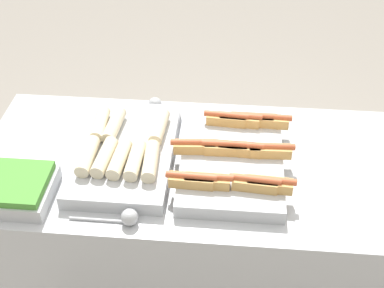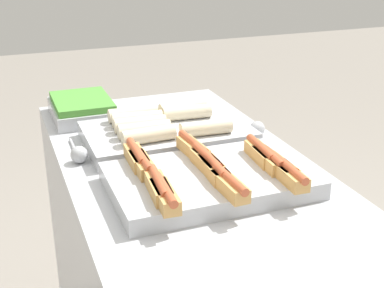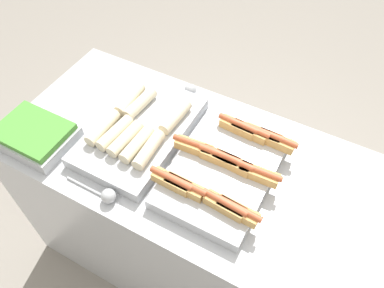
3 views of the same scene
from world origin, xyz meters
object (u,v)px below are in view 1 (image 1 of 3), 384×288
serving_spoon_near (126,217)px  serving_spoon_far (153,104)px  tray_side_front (6,188)px  tray_hotdogs (233,156)px  tray_wraps (125,151)px

serving_spoon_near → serving_spoon_far: 0.60m
serving_spoon_near → tray_side_front: bearing=168.4°
tray_hotdogs → tray_wraps: size_ratio=1.01×
tray_wraps → serving_spoon_near: tray_wraps is taller
tray_side_front → serving_spoon_far: size_ratio=1.45×
tray_hotdogs → serving_spoon_far: bearing=136.8°
serving_spoon_near → serving_spoon_far: same height
tray_hotdogs → tray_side_front: size_ratio=1.85×
serving_spoon_near → serving_spoon_far: bearing=90.6°
tray_hotdogs → tray_side_front: tray_hotdogs is taller
tray_hotdogs → serving_spoon_far: 0.44m
tray_side_front → serving_spoon_far: 0.65m
tray_hotdogs → tray_wraps: (-0.37, -0.01, -0.00)m
tray_wraps → serving_spoon_far: tray_wraps is taller
serving_spoon_near → tray_hotdogs: bearing=43.7°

